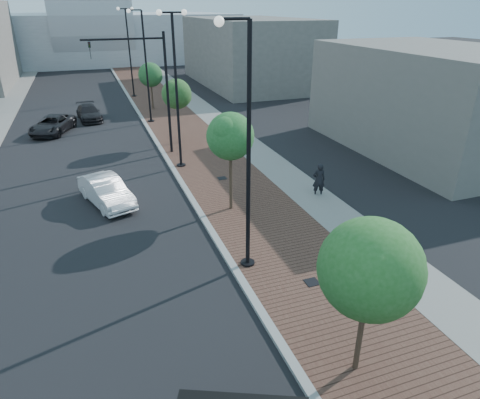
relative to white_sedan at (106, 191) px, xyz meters
name	(u,v)px	position (x,y,z in m)	size (l,w,h in m)	color
sidewalk	(170,106)	(7.75, 22.06, -0.66)	(7.00, 140.00, 0.12)	#4C2D23
concrete_strip	(196,104)	(10.45, 22.06, -0.66)	(2.40, 140.00, 0.13)	slate
curb	(136,108)	(4.25, 22.06, -0.65)	(0.30, 140.00, 0.14)	gray
white_sedan	(106,191)	(0.00, 0.00, 0.00)	(1.53, 4.37, 1.44)	silver
dark_car_mid	(53,125)	(-3.15, 15.43, -0.03)	(2.28, 4.95, 1.38)	black
dark_car_far	(89,113)	(-0.23, 18.87, -0.06)	(1.84, 4.54, 1.32)	black
pedestrian	(319,180)	(10.86, -2.90, 0.22)	(0.69, 0.45, 1.88)	black
streetlight_1	(246,164)	(4.73, -7.94, 3.62)	(1.44, 0.56, 9.21)	black
streetlight_2	(177,91)	(4.85, 4.06, 4.10)	(1.72, 0.56, 9.28)	black
streetlight_3	(145,72)	(4.73, 16.06, 3.62)	(1.44, 0.56, 9.21)	black
streetlight_4	(130,52)	(4.85, 28.06, 4.10)	(1.72, 0.56, 9.28)	black
traffic_mast	(153,81)	(3.95, 7.06, 4.26)	(5.09, 0.20, 8.00)	black
tree_0	(371,268)	(5.89, -13.92, 2.73)	(2.69, 2.69, 4.80)	#382619
tree_1	(231,136)	(5.89, -2.92, 3.14)	(2.33, 2.27, 5.02)	#382619
tree_2	(177,94)	(5.89, 9.08, 2.95)	(2.21, 2.13, 4.76)	#382619
tree_3	(151,75)	(5.89, 21.08, 2.64)	(2.35, 2.29, 4.52)	#382619
convention_center	(90,25)	(2.25, 67.06, 5.28)	(50.00, 30.00, 50.00)	#A5AAAF
commercial_block_ne	(249,52)	(20.25, 32.06, 3.28)	(12.00, 22.00, 8.00)	#5E5A55
commercial_block_e	(430,100)	(22.25, 2.06, 2.78)	(10.00, 16.00, 7.00)	#64605A
utility_cover_1	(312,282)	(6.65, -9.94, -0.59)	(0.50, 0.50, 0.02)	black
utility_cover_2	(222,178)	(6.65, 1.06, -0.59)	(0.50, 0.50, 0.02)	black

